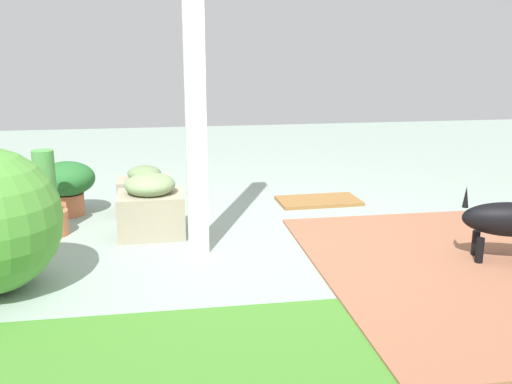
% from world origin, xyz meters
% --- Properties ---
extents(ground_plane, '(12.00, 12.00, 0.00)m').
position_xyz_m(ground_plane, '(0.00, 0.00, 0.00)').
color(ground_plane, '#8A9D91').
extents(brick_path, '(1.80, 2.40, 0.02)m').
position_xyz_m(brick_path, '(-1.20, 0.73, 0.01)').
color(brick_path, '#955D42').
rests_on(brick_path, ground).
extents(porch_pillar, '(0.13, 0.13, 2.52)m').
position_xyz_m(porch_pillar, '(0.40, 0.08, 1.26)').
color(porch_pillar, white).
rests_on(porch_pillar, ground).
extents(stone_planter_nearest, '(0.45, 0.34, 0.40)m').
position_xyz_m(stone_planter_nearest, '(0.77, -0.90, 0.18)').
color(stone_planter_nearest, gray).
rests_on(stone_planter_nearest, ground).
extents(stone_planter_near, '(0.48, 0.41, 0.46)m').
position_xyz_m(stone_planter_near, '(0.72, -0.31, 0.21)').
color(stone_planter_near, gray).
rests_on(stone_planter_near, ground).
extents(terracotta_pot_broad, '(0.46, 0.46, 0.44)m').
position_xyz_m(terracotta_pot_broad, '(1.40, -0.95, 0.27)').
color(terracotta_pot_broad, '#C56947').
rests_on(terracotta_pot_broad, ground).
extents(terracotta_pot_tall, '(0.28, 0.28, 0.63)m').
position_xyz_m(terracotta_pot_tall, '(1.46, -0.43, 0.23)').
color(terracotta_pot_tall, '#C66B45').
rests_on(terracotta_pot_tall, ground).
extents(doormat, '(0.73, 0.42, 0.03)m').
position_xyz_m(doormat, '(-0.73, -0.98, 0.01)').
color(doormat, olive).
rests_on(doormat, ground).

